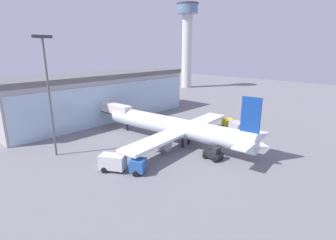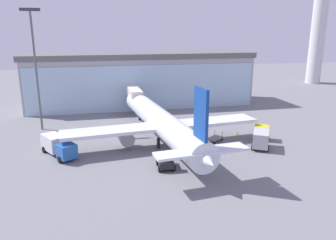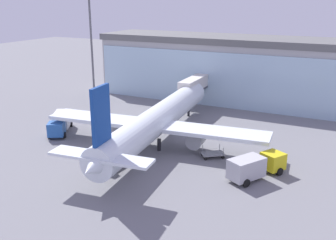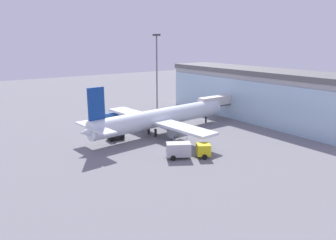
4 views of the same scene
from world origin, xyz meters
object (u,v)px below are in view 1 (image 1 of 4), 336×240
object	(u,v)px
safety_cone_nose	(211,157)
safety_cone_wingtip	(209,127)
catering_truck	(121,163)
control_tower	(187,36)
baggage_cart	(206,133)
airplane	(177,127)
jet_bridge	(112,109)
pushback_tug	(214,154)
apron_light_mast	(48,88)
fuel_truck	(234,126)

from	to	relation	value
safety_cone_nose	safety_cone_wingtip	size ratio (longest dim) A/B	1.00
catering_truck	control_tower	bearing A→B (deg)	93.42
control_tower	baggage_cart	distance (m)	77.09
control_tower	safety_cone_wingtip	size ratio (longest dim) A/B	69.99
control_tower	baggage_cart	xyz separation A→B (m)	(-53.96, -49.83, -23.43)
catering_truck	safety_cone_nose	bearing A→B (deg)	32.67
control_tower	safety_cone_wingtip	distance (m)	72.17
airplane	catering_truck	distance (m)	15.62
control_tower	safety_cone_nose	bearing A→B (deg)	-137.83
jet_bridge	pushback_tug	distance (m)	29.09
jet_bridge	control_tower	distance (m)	73.61
control_tower	airplane	bearing A→B (deg)	-141.98
pushback_tug	apron_light_mast	bearing A→B (deg)	43.77
safety_cone_wingtip	apron_light_mast	bearing A→B (deg)	161.94
pushback_tug	fuel_truck	bearing A→B (deg)	-67.79
jet_bridge	safety_cone_nose	world-z (taller)	jet_bridge
baggage_cart	jet_bridge	bearing A→B (deg)	79.94
control_tower	safety_cone_nose	size ratio (longest dim) A/B	69.99
fuel_truck	apron_light_mast	bearing A→B (deg)	94.08
apron_light_mast	fuel_truck	bearing A→B (deg)	-25.89
catering_truck	apron_light_mast	bearing A→B (deg)	166.48
safety_cone_nose	safety_cone_wingtip	distance (m)	18.26
control_tower	fuel_truck	size ratio (longest dim) A/B	5.19
apron_light_mast	baggage_cart	size ratio (longest dim) A/B	6.50
airplane	fuel_truck	xyz separation A→B (m)	(14.72, -4.45, -1.94)
jet_bridge	safety_cone_nose	bearing A→B (deg)	179.47
apron_light_mast	safety_cone_wingtip	bearing A→B (deg)	-18.06
fuel_truck	safety_cone_nose	world-z (taller)	fuel_truck
control_tower	apron_light_mast	size ratio (longest dim) A/B	1.85
airplane	safety_cone_wingtip	world-z (taller)	airplane
control_tower	catering_truck	bearing A→B (deg)	-146.97
apron_light_mast	pushback_tug	bearing A→B (deg)	-50.54
baggage_cart	airplane	bearing A→B (deg)	135.51
safety_cone_wingtip	fuel_truck	bearing A→B (deg)	-77.82
jet_bridge	safety_cone_wingtip	size ratio (longest dim) A/B	22.34
fuel_truck	baggage_cart	size ratio (longest dim) A/B	2.32
jet_bridge	safety_cone_nose	xyz separation A→B (m)	(0.60, -28.28, -4.26)
airplane	baggage_cart	xyz separation A→B (m)	(8.49, -1.01, -2.91)
pushback_tug	safety_cone_wingtip	bearing A→B (deg)	-49.12
jet_bridge	airplane	xyz separation A→B (m)	(2.08, -19.18, -1.13)
fuel_truck	safety_cone_nose	size ratio (longest dim) A/B	13.50
catering_truck	safety_cone_nose	size ratio (longest dim) A/B	13.52
fuel_truck	safety_cone_wingtip	xyz separation A→B (m)	(-1.26, 5.84, -1.19)
jet_bridge	catering_truck	size ratio (longest dim) A/B	1.65
control_tower	safety_cone_wingtip	world-z (taller)	control_tower
baggage_cart	pushback_tug	size ratio (longest dim) A/B	0.96
control_tower	catering_truck	size ratio (longest dim) A/B	5.18
baggage_cart	apron_light_mast	bearing A→B (deg)	117.12
baggage_cart	catering_truck	bearing A→B (deg)	144.16
baggage_cart	safety_cone_wingtip	size ratio (longest dim) A/B	5.81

